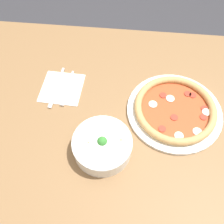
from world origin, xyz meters
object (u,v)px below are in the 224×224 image
pizza (175,109)px  fork (68,87)px  bowl (102,145)px  knife (58,85)px

pizza → fork: size_ratio=1.99×
bowl → fork: (0.17, -0.25, -0.03)m
bowl → fork: 0.30m
pizza → bowl: size_ratio=1.78×
pizza → fork: pizza is taller
pizza → knife: bearing=-9.7°
pizza → knife: pizza is taller
knife → bowl: bearing=42.7°
pizza → knife: 0.46m
knife → fork: bearing=84.1°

